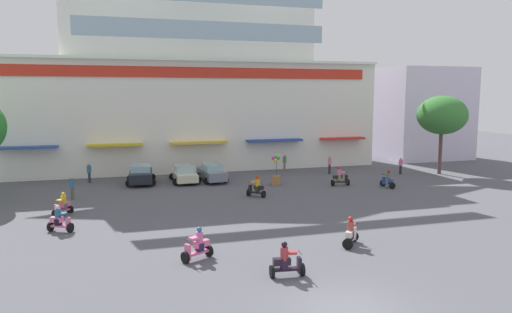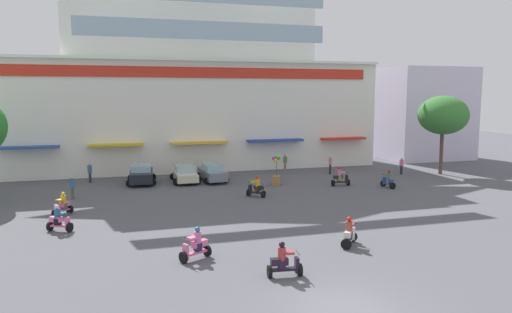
{
  "view_description": "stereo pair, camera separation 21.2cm",
  "coord_description": "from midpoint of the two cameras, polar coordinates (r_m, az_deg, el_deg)",
  "views": [
    {
      "loc": [
        -7.46,
        -13.93,
        7.4
      ],
      "look_at": [
        2.41,
        19.31,
        2.84
      ],
      "focal_mm": 33.09,
      "sensor_mm": 36.0,
      "label": 1
    },
    {
      "loc": [
        -7.26,
        -13.99,
        7.4
      ],
      "look_at": [
        2.41,
        19.31,
        2.84
      ],
      "focal_mm": 33.09,
      "sensor_mm": 36.0,
      "label": 2
    }
  ],
  "objects": [
    {
      "name": "pedestrian_4",
      "position": [
        46.09,
        17.31,
        -0.99
      ],
      "size": [
        0.5,
        0.5,
        1.55
      ],
      "color": "#261F2B",
      "rests_on": "ground"
    },
    {
      "name": "plaza_tree_1",
      "position": [
        47.05,
        21.8,
        4.64
      ],
      "size": [
        4.42,
        4.75,
        7.31
      ],
      "color": "brown",
      "rests_on": "ground"
    },
    {
      "name": "scooter_rider_0",
      "position": [
        34.33,
        0.21,
        -3.84
      ],
      "size": [
        1.33,
        1.35,
        1.59
      ],
      "color": "black",
      "rests_on": "ground"
    },
    {
      "name": "parked_car_1",
      "position": [
        40.51,
        -8.45,
        -2.07
      ],
      "size": [
        2.35,
        4.29,
        1.44
      ],
      "color": "beige",
      "rests_on": "ground"
    },
    {
      "name": "flank_building_right",
      "position": [
        59.26,
        19.18,
        4.97
      ],
      "size": [
        9.58,
        9.09,
        10.45
      ],
      "color": "silver",
      "rests_on": "ground"
    },
    {
      "name": "pedestrian_1",
      "position": [
        45.67,
        3.69,
        -0.65
      ],
      "size": [
        0.48,
        0.48,
        1.67
      ],
      "color": "#7E695D",
      "rests_on": "ground"
    },
    {
      "name": "parked_car_0",
      "position": [
        40.53,
        -13.54,
        -2.1
      ],
      "size": [
        2.61,
        4.29,
        1.58
      ],
      "color": "black",
      "rests_on": "ground"
    },
    {
      "name": "parked_car_2",
      "position": [
        40.61,
        -5.17,
        -1.94
      ],
      "size": [
        2.46,
        4.28,
        1.54
      ],
      "color": "slate",
      "rests_on": "ground"
    },
    {
      "name": "scooter_rider_4",
      "position": [
        39.11,
        10.32,
        -2.56
      ],
      "size": [
        1.49,
        0.58,
        1.58
      ],
      "color": "black",
      "rests_on": "ground"
    },
    {
      "name": "scooter_rider_3",
      "position": [
        23.95,
        11.47,
        -9.13
      ],
      "size": [
        1.34,
        1.46,
        1.49
      ],
      "color": "black",
      "rests_on": "ground"
    },
    {
      "name": "balloon_vendor_cart",
      "position": [
        38.79,
        2.65,
        -1.91
      ],
      "size": [
        0.93,
        1.07,
        2.57
      ],
      "color": "#9A6C3D",
      "rests_on": "ground"
    },
    {
      "name": "scooter_rider_8",
      "position": [
        21.77,
        -7.0,
        -10.7
      ],
      "size": [
        1.55,
        1.14,
        1.5
      ],
      "color": "black",
      "rests_on": "ground"
    },
    {
      "name": "ground_plane",
      "position": [
        28.91,
        -0.9,
        -7.34
      ],
      "size": [
        128.0,
        128.0,
        0.0
      ],
      "primitive_type": "plane",
      "color": "#53545B"
    },
    {
      "name": "pedestrian_3",
      "position": [
        42.19,
        -19.31,
        -1.7
      ],
      "size": [
        0.45,
        0.45,
        1.7
      ],
      "color": "#2C313F",
      "rests_on": "ground"
    },
    {
      "name": "scooter_rider_7",
      "position": [
        39.17,
        15.85,
        -2.79
      ],
      "size": [
        0.59,
        1.41,
        1.47
      ],
      "color": "black",
      "rests_on": "ground"
    },
    {
      "name": "scooter_rider_6",
      "position": [
        31.48,
        -22.16,
        -5.54
      ],
      "size": [
        1.22,
        1.35,
        1.45
      ],
      "color": "black",
      "rests_on": "ground"
    },
    {
      "name": "colonial_building",
      "position": [
        49.74,
        -7.78,
        9.41
      ],
      "size": [
        36.83,
        14.27,
        20.88
      ],
      "color": "white",
      "rests_on": "ground"
    },
    {
      "name": "pedestrian_2",
      "position": [
        35.98,
        -21.17,
        -3.33
      ],
      "size": [
        0.49,
        0.49,
        1.69
      ],
      "color": "#52513D",
      "rests_on": "ground"
    },
    {
      "name": "scooter_rider_1",
      "position": [
        19.72,
        3.73,
        -12.66
      ],
      "size": [
        1.46,
        0.66,
        1.49
      ],
      "color": "black",
      "rests_on": "ground"
    },
    {
      "name": "scooter_rider_2",
      "position": [
        27.91,
        -22.5,
        -7.16
      ],
      "size": [
        1.42,
        1.08,
        1.49
      ],
      "color": "black",
      "rests_on": "ground"
    },
    {
      "name": "pedestrian_0",
      "position": [
        44.58,
        9.1,
        -0.86
      ],
      "size": [
        0.41,
        0.41,
        1.73
      ],
      "color": "#23242B",
      "rests_on": "ground"
    }
  ]
}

